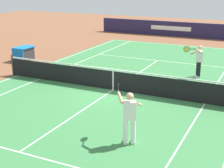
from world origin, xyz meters
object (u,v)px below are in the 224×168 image
object	(u,v)px
tennis_ball	(71,79)
equipment_cart_tarped	(24,54)
tennis_player_near	(129,115)
tennis_net	(113,80)
tennis_player_far	(198,60)

from	to	relation	value
tennis_ball	equipment_cart_tarped	distance (m)	5.32
equipment_cart_tarped	tennis_player_near	bearing A→B (deg)	53.95
tennis_ball	tennis_player_near	bearing A→B (deg)	46.20
tennis_player_near	tennis_ball	xyz separation A→B (m)	(-5.08, -5.29, -0.90)
tennis_player_near	tennis_net	bearing A→B (deg)	-149.37
tennis_ball	tennis_net	bearing A→B (deg)	77.49
equipment_cart_tarped	tennis_player_far	bearing A→B (deg)	94.91
tennis_player_far	tennis_ball	size ratio (longest dim) A/B	25.71
tennis_net	tennis_ball	world-z (taller)	tennis_net
equipment_cart_tarped	tennis_net	bearing A→B (deg)	68.99
tennis_player_near	equipment_cart_tarped	bearing A→B (deg)	-126.05
tennis_player_near	equipment_cart_tarped	world-z (taller)	tennis_player_near
tennis_player_far	equipment_cart_tarped	size ratio (longest dim) A/B	1.36
tennis_net	equipment_cart_tarped	xyz separation A→B (m)	(-2.86, -7.43, -0.05)
tennis_player_near	tennis_ball	distance (m)	7.39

